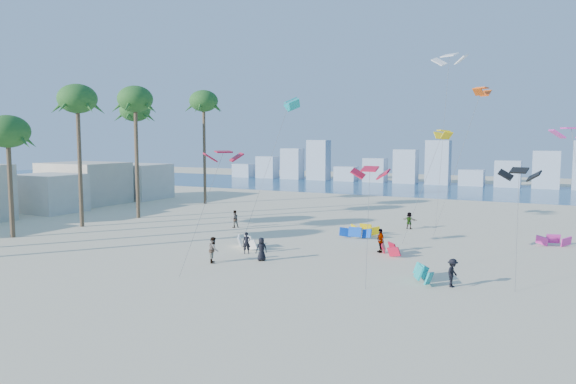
% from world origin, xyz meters
% --- Properties ---
extents(ground, '(220.00, 220.00, 0.00)m').
position_xyz_m(ground, '(0.00, 0.00, 0.00)').
color(ground, beige).
rests_on(ground, ground).
extents(ocean, '(220.00, 220.00, 0.00)m').
position_xyz_m(ocean, '(0.00, 72.00, 0.01)').
color(ocean, navy).
rests_on(ocean, ground).
extents(kitesurfer_near, '(0.72, 0.62, 1.65)m').
position_xyz_m(kitesurfer_near, '(1.20, 12.61, 0.83)').
color(kitesurfer_near, black).
rests_on(kitesurfer_near, ground).
extents(kitesurfer_mid, '(1.07, 1.12, 1.83)m').
position_xyz_m(kitesurfer_mid, '(0.63, 9.07, 0.91)').
color(kitesurfer_mid, gray).
rests_on(kitesurfer_mid, ground).
extents(kitesurfers_far, '(36.00, 20.14, 1.85)m').
position_xyz_m(kitesurfers_far, '(9.43, 19.06, 0.86)').
color(kitesurfers_far, black).
rests_on(kitesurfers_far, ground).
extents(grounded_kites, '(24.72, 18.50, 0.92)m').
position_xyz_m(grounded_kites, '(9.77, 19.04, 0.45)').
color(grounded_kites, white).
rests_on(grounded_kites, ground).
extents(flying_kites, '(33.61, 30.58, 17.70)m').
position_xyz_m(flying_kites, '(12.10, 23.07, 11.17)').
color(flying_kites, '#B8122F').
rests_on(flying_kites, ground).
extents(palm_row, '(10.36, 44.80, 15.09)m').
position_xyz_m(palm_row, '(-21.03, 16.17, 11.97)').
color(palm_row, brown).
rests_on(palm_row, ground).
extents(beachfront_buildings, '(11.50, 43.00, 6.00)m').
position_xyz_m(beachfront_buildings, '(-33.69, 20.82, 2.67)').
color(beachfront_buildings, beige).
rests_on(beachfront_buildings, ground).
extents(distant_skyline, '(85.00, 3.00, 8.40)m').
position_xyz_m(distant_skyline, '(-1.19, 82.00, 3.09)').
color(distant_skyline, '#9EADBF').
rests_on(distant_skyline, ground).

